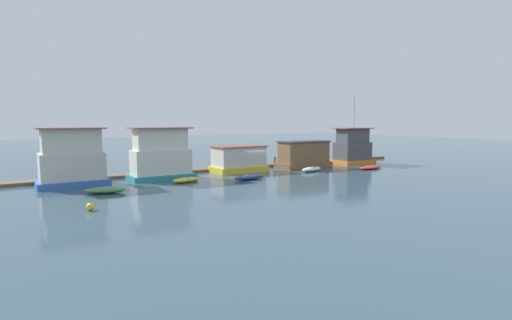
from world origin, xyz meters
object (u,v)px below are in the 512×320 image
at_px(dinghy_yellow, 186,180).
at_px(houseboat_teal, 161,156).
at_px(dinghy_white, 312,169).
at_px(houseboat_yellow, 239,159).
at_px(dinghy_green, 105,190).
at_px(houseboat_orange, 352,148).
at_px(mooring_post_near_left, 275,162).
at_px(houseboat_brown, 304,155).
at_px(houseboat_blue, 72,159).
at_px(buoy_yellow, 90,207).
at_px(dinghy_red, 371,167).
at_px(dinghy_navy, 249,177).
at_px(mooring_post_centre, 241,163).

bearing_deg(dinghy_yellow, houseboat_teal, 107.12).
relative_size(houseboat_teal, dinghy_white, 1.81).
bearing_deg(dinghy_yellow, houseboat_yellow, 26.53).
bearing_deg(dinghy_green, houseboat_orange, 8.62).
bearing_deg(mooring_post_near_left, houseboat_brown, -39.56).
distance_m(houseboat_teal, dinghy_white, 17.13).
distance_m(dinghy_green, dinghy_yellow, 7.98).
bearing_deg(houseboat_blue, buoy_yellow, -92.63).
relative_size(houseboat_blue, dinghy_red, 1.43).
bearing_deg(dinghy_green, houseboat_teal, 39.99).
xyz_separation_m(dinghy_green, mooring_post_near_left, (21.96, 7.32, 0.41)).
relative_size(houseboat_blue, houseboat_orange, 0.65).
bearing_deg(dinghy_red, dinghy_navy, 178.52).
distance_m(houseboat_teal, houseboat_brown, 18.15).
distance_m(houseboat_yellow, houseboat_brown, 8.87).
bearing_deg(houseboat_yellow, houseboat_blue, -179.15).
distance_m(houseboat_teal, dinghy_green, 8.89).
xyz_separation_m(houseboat_yellow, buoy_yellow, (-18.11, -11.92, -1.18)).
relative_size(houseboat_yellow, dinghy_green, 1.72).
xyz_separation_m(houseboat_blue, houseboat_teal, (8.26, -0.11, -0.07)).
bearing_deg(houseboat_teal, houseboat_orange, -1.11).
bearing_deg(mooring_post_centre, houseboat_blue, -174.95).
distance_m(houseboat_yellow, houseboat_orange, 17.35).
xyz_separation_m(houseboat_teal, mooring_post_centre, (10.47, 1.76, -1.57)).
distance_m(houseboat_teal, dinghy_yellow, 4.41).
xyz_separation_m(houseboat_blue, dinghy_white, (24.81, -4.04, -2.13)).
height_order(houseboat_blue, houseboat_teal, houseboat_blue).
bearing_deg(mooring_post_near_left, dinghy_red, -41.14).
bearing_deg(dinghy_white, dinghy_yellow, 179.17).
bearing_deg(mooring_post_near_left, houseboat_blue, -175.99).
height_order(houseboat_orange, buoy_yellow, houseboat_orange).
height_order(mooring_post_centre, buoy_yellow, mooring_post_centre).
height_order(houseboat_blue, dinghy_red, houseboat_blue).
bearing_deg(dinghy_navy, houseboat_yellow, 69.80).
xyz_separation_m(houseboat_blue, dinghy_red, (32.45, -6.08, -2.20)).
bearing_deg(buoy_yellow, houseboat_brown, 22.22).
bearing_deg(houseboat_orange, dinghy_yellow, -172.86).
distance_m(dinghy_green, dinghy_white, 23.23).
height_order(dinghy_green, dinghy_white, dinghy_white).
bearing_deg(dinghy_white, houseboat_blue, 170.75).
bearing_deg(dinghy_white, dinghy_navy, -170.36).
bearing_deg(dinghy_navy, dinghy_green, -179.89).
height_order(houseboat_blue, mooring_post_centre, houseboat_blue).
distance_m(houseboat_brown, dinghy_white, 3.97).
height_order(dinghy_white, mooring_post_near_left, mooring_post_near_left).
distance_m(mooring_post_near_left, buoy_yellow, 27.56).
bearing_deg(houseboat_brown, houseboat_blue, 178.57).
xyz_separation_m(houseboat_orange, mooring_post_centre, (-16.15, 2.28, -1.40)).
bearing_deg(dinghy_navy, mooring_post_near_left, 41.69).
height_order(houseboat_teal, mooring_post_centre, houseboat_teal).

